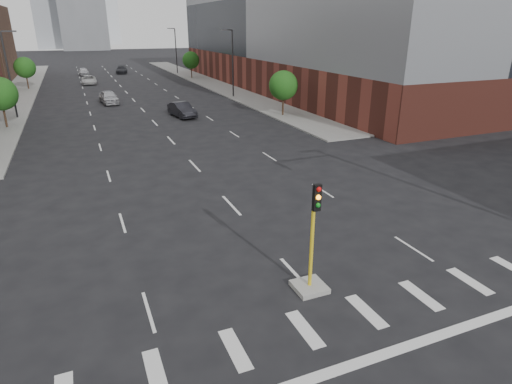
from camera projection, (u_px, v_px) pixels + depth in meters
sidewalk_left_far at (21, 90)px, 67.02m from camera, size 5.00×92.00×0.15m
sidewalk_right_far at (206, 81)px, 77.81m from camera, size 5.00×92.00×0.15m
building_right_main at (317, 16)px, 67.03m from camera, size 24.00×70.00×22.00m
median_traffic_signal at (311, 268)px, 16.20m from camera, size 1.20×1.20×4.40m
streetlight_right_a at (232, 61)px, 59.12m from camera, size 1.60×0.22×9.07m
streetlight_right_b at (175, 49)px, 89.20m from camera, size 1.60×0.22×9.07m
streetlight_left at (9, 71)px, 45.17m from camera, size 1.60×0.22×9.07m
tree_left_near at (0, 94)px, 41.25m from camera, size 3.20×3.20×4.85m
tree_left_far at (25, 68)px, 67.03m from camera, size 3.20×3.20×4.85m
tree_right_near at (283, 85)px, 47.03m from camera, size 3.20×3.20×4.85m
tree_right_far at (191, 60)px, 81.40m from camera, size 3.20×3.20×4.85m
car_near_left at (109, 97)px, 55.61m from camera, size 2.47×5.16×1.70m
car_mid_right at (182, 110)px, 47.52m from camera, size 2.42×5.08×1.61m
car_far_left at (89, 80)px, 74.37m from camera, size 2.49×5.22×1.44m
car_deep_right at (122, 70)px, 91.06m from camera, size 2.97×5.47×1.50m
car_distant at (84, 71)px, 87.54m from camera, size 1.96×4.57×1.54m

